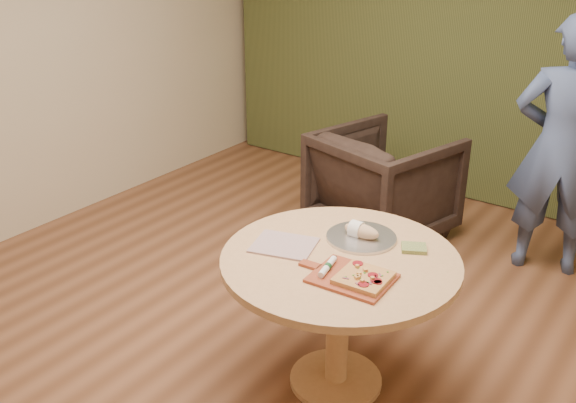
% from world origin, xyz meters
% --- Properties ---
extents(room_shell, '(5.04, 6.04, 2.84)m').
position_xyz_m(room_shell, '(0.00, 0.00, 1.40)').
color(room_shell, brown).
rests_on(room_shell, ground).
extents(curtain, '(4.80, 0.14, 2.78)m').
position_xyz_m(curtain, '(0.00, 2.90, 1.40)').
color(curtain, '#353E1C').
rests_on(curtain, ground).
extents(pedestal_table, '(1.16, 1.16, 0.75)m').
position_xyz_m(pedestal_table, '(0.39, 0.13, 0.61)').
color(pedestal_table, tan).
rests_on(pedestal_table, ground).
extents(pizza_paddle, '(0.45, 0.30, 0.01)m').
position_xyz_m(pizza_paddle, '(0.53, -0.02, 0.76)').
color(pizza_paddle, '#9C4227').
rests_on(pizza_paddle, pedestal_table).
extents(flatbread_pizza, '(0.23, 0.23, 0.04)m').
position_xyz_m(flatbread_pizza, '(0.60, -0.02, 0.78)').
color(flatbread_pizza, tan).
rests_on(flatbread_pizza, pizza_paddle).
extents(cutlery_roll, '(0.06, 0.20, 0.03)m').
position_xyz_m(cutlery_roll, '(0.42, -0.03, 0.78)').
color(cutlery_roll, white).
rests_on(cutlery_roll, pizza_paddle).
extents(newspaper, '(0.36, 0.32, 0.01)m').
position_xyz_m(newspaper, '(0.10, 0.06, 0.76)').
color(newspaper, beige).
rests_on(newspaper, pedestal_table).
extents(serving_tray, '(0.36, 0.36, 0.02)m').
position_xyz_m(serving_tray, '(0.38, 0.35, 0.76)').
color(serving_tray, silver).
rests_on(serving_tray, pedestal_table).
extents(bread_roll, '(0.19, 0.09, 0.09)m').
position_xyz_m(bread_roll, '(0.37, 0.35, 0.79)').
color(bread_roll, '#D5B082').
rests_on(bread_roll, serving_tray).
extents(green_packet, '(0.15, 0.14, 0.02)m').
position_xyz_m(green_packet, '(0.64, 0.40, 0.76)').
color(green_packet, '#57692F').
rests_on(green_packet, pedestal_table).
extents(armchair, '(1.06, 1.02, 0.90)m').
position_xyz_m(armchair, '(-0.24, 1.80, 0.45)').
color(armchair, black).
rests_on(armchair, ground).
extents(person_standing, '(0.74, 0.60, 1.74)m').
position_xyz_m(person_standing, '(0.90, 2.02, 0.87)').
color(person_standing, '#425581').
rests_on(person_standing, ground).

